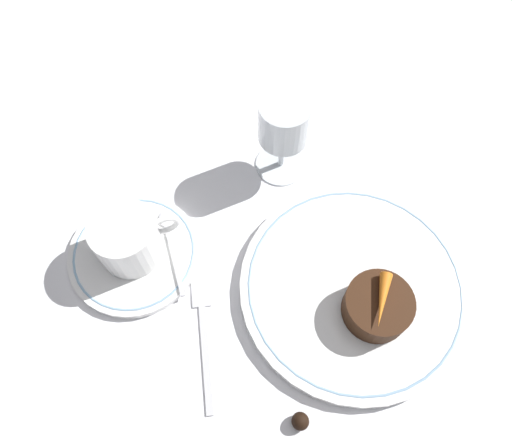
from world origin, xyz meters
TOP-DOWN VIEW (x-y plane):
  - ground_plane at (0.00, 0.00)m, footprint 3.00×3.00m
  - dinner_plate at (-0.02, -0.02)m, footprint 0.27×0.27m
  - saucer at (-0.25, 0.12)m, footprint 0.16×0.16m
  - coffee_cup at (-0.25, 0.12)m, footprint 0.10×0.08m
  - spoon at (-0.20, 0.12)m, footprint 0.02×0.12m
  - wine_glass at (-0.03, 0.18)m, footprint 0.07×0.07m
  - fork at (-0.20, 0.01)m, footprint 0.06×0.17m
  - dessert_cake at (-0.01, -0.05)m, footprint 0.08×0.08m
  - carrot_garnish at (-0.01, -0.05)m, footprint 0.05×0.06m
  - chocolate_truffle at (-0.13, -0.13)m, footprint 0.02×0.02m

SIDE VIEW (x-z plane):
  - ground_plane at x=0.00m, z-range 0.00..0.00m
  - fork at x=-0.20m, z-range 0.00..0.01m
  - saucer at x=-0.25m, z-range 0.00..0.01m
  - dinner_plate at x=-0.02m, z-range 0.00..0.02m
  - chocolate_truffle at x=-0.13m, z-range 0.00..0.02m
  - spoon at x=-0.20m, z-range 0.01..0.01m
  - dessert_cake at x=-0.01m, z-range 0.01..0.05m
  - coffee_cup at x=-0.25m, z-range 0.01..0.08m
  - carrot_garnish at x=-0.01m, z-range 0.05..0.06m
  - wine_glass at x=-0.03m, z-range 0.02..0.15m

